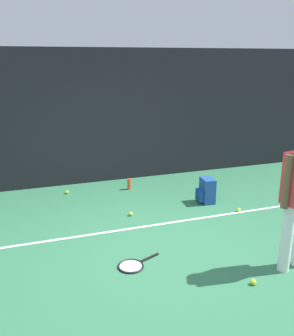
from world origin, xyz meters
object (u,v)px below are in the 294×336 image
backpack (206,191)px  tennis_ball_by_fence (239,210)px  tennis_racket (133,265)px  water_bottle (129,184)px  tennis_ball_far_left (67,192)px  tennis_ball_mid_court (253,282)px  tennis_ball_near_player (131,214)px

backpack → tennis_ball_by_fence: (0.32, -0.55, -0.18)m
tennis_racket → backpack: size_ratio=1.44×
water_bottle → backpack: bearing=-44.6°
tennis_ball_far_left → tennis_ball_by_fence: bearing=-34.4°
tennis_ball_by_fence → tennis_ball_mid_court: 2.07m
water_bottle → tennis_ball_far_left: bearing=173.4°
tennis_racket → tennis_ball_by_fence: (2.14, 1.02, 0.02)m
tennis_racket → tennis_ball_far_left: (-0.45, 2.80, 0.02)m
backpack → tennis_ball_far_left: (-2.28, 1.22, -0.18)m
tennis_racket → tennis_ball_far_left: tennis_ball_far_left is taller
tennis_ball_near_player → tennis_ball_by_fence: same height
tennis_ball_near_player → water_bottle: 1.26m
backpack → tennis_ball_far_left: bearing=-113.3°
tennis_racket → tennis_ball_mid_court: bearing=123.5°
tennis_racket → water_bottle: size_ratio=2.96×
backpack → tennis_ball_mid_court: size_ratio=6.67×
tennis_ball_by_fence → tennis_ball_mid_court: size_ratio=1.00×
backpack → tennis_ball_far_left: size_ratio=6.67×
backpack → tennis_ball_near_player: bearing=-80.0°
backpack → tennis_racket: bearing=-44.3°
backpack → water_bottle: backpack is taller
tennis_ball_near_player → tennis_ball_by_fence: size_ratio=1.00×
tennis_ball_mid_court → tennis_ball_far_left: (-1.62, 3.61, 0.00)m
tennis_ball_by_fence → water_bottle: 2.17m
tennis_racket → backpack: bearing=-161.2°
tennis_ball_by_fence → water_bottle: (-1.41, 1.64, 0.07)m
tennis_racket → tennis_ball_near_player: tennis_ball_near_player is taller
tennis_ball_near_player → water_bottle: (0.32, 1.21, 0.07)m
tennis_ball_near_player → water_bottle: water_bottle is taller
tennis_ball_near_player → backpack: bearing=5.1°
backpack → water_bottle: bearing=-129.7°
tennis_racket → tennis_ball_by_fence: size_ratio=9.61×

